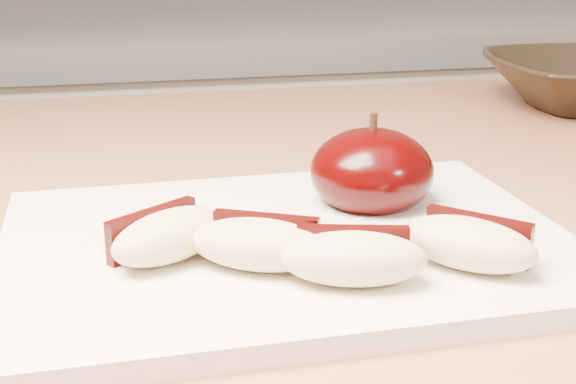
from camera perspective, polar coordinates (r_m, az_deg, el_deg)
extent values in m
cube|color=silver|center=(1.37, -9.82, -8.60)|extent=(2.40, 0.60, 0.90)
cube|color=slate|center=(1.23, -11.05, 11.32)|extent=(2.40, 0.62, 0.04)
cube|color=#AC704B|center=(0.55, -8.28, -1.81)|extent=(1.64, 0.64, 0.04)
cube|color=white|center=(0.43, 0.00, -3.90)|extent=(0.30, 0.23, 0.01)
ellipsoid|color=black|center=(0.48, 5.97, 1.44)|extent=(0.09, 0.09, 0.05)
cylinder|color=black|center=(0.47, 6.10, 4.98)|extent=(0.00, 0.00, 0.01)
ellipsoid|color=beige|center=(0.40, -8.34, -3.09)|extent=(0.07, 0.07, 0.02)
cube|color=black|center=(0.41, -9.62, -2.71)|extent=(0.05, 0.04, 0.02)
ellipsoid|color=beige|center=(0.39, -2.12, -3.75)|extent=(0.08, 0.06, 0.02)
cube|color=black|center=(0.40, -1.54, -3.12)|extent=(0.05, 0.03, 0.02)
ellipsoid|color=beige|center=(0.37, 4.70, -4.75)|extent=(0.07, 0.05, 0.02)
cube|color=black|center=(0.38, 4.61, -4.03)|extent=(0.05, 0.02, 0.02)
ellipsoid|color=beige|center=(0.40, 12.66, -3.60)|extent=(0.07, 0.07, 0.02)
cube|color=black|center=(0.41, 13.36, -3.07)|extent=(0.04, 0.04, 0.02)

